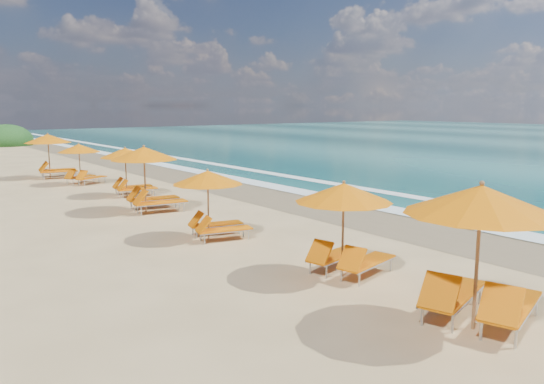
% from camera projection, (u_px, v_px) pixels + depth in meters
% --- Properties ---
extents(ground, '(160.00, 160.00, 0.00)m').
position_uv_depth(ground, '(272.00, 229.00, 17.19)').
color(ground, tan).
rests_on(ground, ground).
extents(wet_sand, '(4.00, 160.00, 0.01)m').
position_uv_depth(wet_sand, '(358.00, 214.00, 19.58)').
color(wet_sand, '#85734F').
rests_on(wet_sand, ground).
extents(surf_foam, '(4.00, 160.00, 0.01)m').
position_uv_depth(surf_foam, '(406.00, 205.00, 21.19)').
color(surf_foam, white).
rests_on(surf_foam, ground).
extents(station_2, '(3.35, 3.26, 2.66)m').
position_uv_depth(station_2, '(481.00, 245.00, 9.40)').
color(station_2, olive).
rests_on(station_2, ground).
extents(station_3, '(2.75, 2.65, 2.26)m').
position_uv_depth(station_3, '(347.00, 222.00, 12.30)').
color(station_3, olive).
rests_on(station_3, ground).
extents(station_4, '(2.59, 2.49, 2.10)m').
position_uv_depth(station_4, '(213.00, 199.00, 15.79)').
color(station_4, olive).
rests_on(station_4, ground).
extents(station_5, '(2.95, 2.80, 2.50)m').
position_uv_depth(station_5, '(150.00, 174.00, 19.85)').
color(station_5, olive).
rests_on(station_5, ground).
extents(station_6, '(2.55, 2.42, 2.17)m').
position_uv_depth(station_6, '(130.00, 168.00, 23.34)').
color(station_6, olive).
rests_on(station_6, ground).
extents(station_7, '(2.74, 2.72, 2.09)m').
position_uv_depth(station_7, '(82.00, 161.00, 26.78)').
color(station_7, olive).
rests_on(station_7, ground).
extents(station_8, '(2.96, 2.82, 2.47)m').
position_uv_depth(station_8, '(52.00, 153.00, 29.17)').
color(station_8, olive).
rests_on(station_8, ground).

